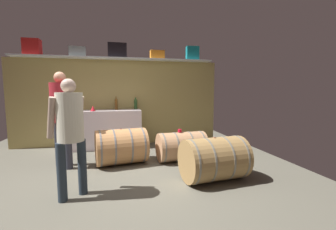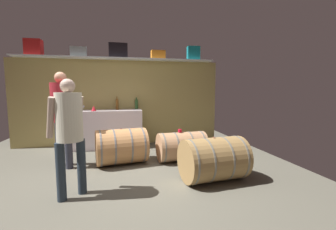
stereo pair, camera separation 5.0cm
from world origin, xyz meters
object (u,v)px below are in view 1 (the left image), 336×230
Objects in this scene: tasting_cup at (180,131)px; winemaker_pouring at (70,126)px; toolcase_grey at (77,52)px; wine_bottle_amber at (116,104)px; toolcase_teal at (192,53)px; wine_barrel_flank at (121,146)px; toolcase_red at (32,47)px; toolcase_black at (117,51)px; wine_barrel_far at (214,159)px; wine_barrel_near at (182,146)px; wine_bottle_green at (136,104)px; toolcase_orange at (157,55)px; wine_glass at (82,107)px; work_cabinet at (104,129)px; visitor_tasting at (62,109)px; red_funnel at (93,108)px.

winemaker_pouring is (-1.73, -1.17, 0.33)m from tasting_cup.
toolcase_grey is 0.24× the size of winemaker_pouring.
winemaker_pouring is at bearing -101.37° from wine_bottle_amber.
toolcase_teal is 0.35× the size of wine_barrel_flank.
toolcase_teal reaches higher than tasting_cup.
toolcase_teal is (3.75, 0.00, -0.01)m from toolcase_red.
wine_barrel_far is at bearing -63.69° from toolcase_black.
wine_barrel_near is 0.96× the size of wine_barrel_flank.
toolcase_red is at bearing 179.94° from wine_bottle_green.
toolcase_orange is (0.98, 0.00, -0.06)m from toolcase_black.
toolcase_red reaches higher than toolcase_grey.
wine_bottle_amber is 2.60× the size of wine_glass.
toolcase_red is 2.41m from work_cabinet.
visitor_tasting is (-0.06, -1.47, -1.22)m from toolcase_grey.
toolcase_teal is (0.92, 0.00, 0.07)m from toolcase_orange.
wine_glass reaches higher than red_funnel.
wine_bottle_amber is 0.79m from wine_glass.
wine_bottle_green reaches higher than wine_barrel_near.
toolcase_grey reaches higher than red_funnel.
wine_glass is 1.70× the size of tasting_cup.
wine_glass reaches higher than wine_barrel_flank.
toolcase_black is at bearing -175.66° from toolcase_teal.
toolcase_teal is (1.90, 0.00, 0.00)m from toolcase_black.
toolcase_teal is at bearing 60.88° from wine_barrel_near.
wine_bottle_amber reaches higher than wine_bottle_green.
wine_bottle_amber is at bearing -178.28° from toolcase_orange.
wine_glass reaches higher than wine_barrel_far.
toolcase_orange is at bearing -0.38° from toolcase_red.
red_funnel is at bearing 141.65° from wine_barrel_near.
red_funnel is 0.12× the size of wine_barrel_flank.
tasting_cup is (1.71, -1.18, -0.37)m from red_funnel.
wine_barrel_near is (2.02, -1.47, -0.70)m from wine_glass.
visitor_tasting is (-0.91, -1.41, -0.01)m from wine_bottle_amber.
winemaker_pouring is (-0.62, -1.21, 0.59)m from wine_barrel_flank.
toolcase_red is 0.21× the size of work_cabinet.
wine_glass reaches higher than tasting_cup.
wine_bottle_amber is at bearing 128.80° from tasting_cup.
wine_barrel_far is at bearing -48.54° from red_funnel.
toolcase_red is 2.83m from toolcase_orange.
wine_bottle_amber is at bearing -130.76° from toolcase_black.
toolcase_orange is 3.41m from winemaker_pouring.
toolcase_teal is 0.20× the size of work_cabinet.
toolcase_red is 2.20m from wine_bottle_amber.
toolcase_grey is at bearing 138.98° from wine_barrel_near.
toolcase_orange is 0.23× the size of winemaker_pouring.
red_funnel reaches higher than wine_barrel_near.
toolcase_black is 1.57m from wine_glass.
toolcase_orange is at bearing 83.61° from visitor_tasting.
red_funnel is at bearing -148.54° from toolcase_black.
wine_barrel_flank is at bearing 177.84° from tasting_cup.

